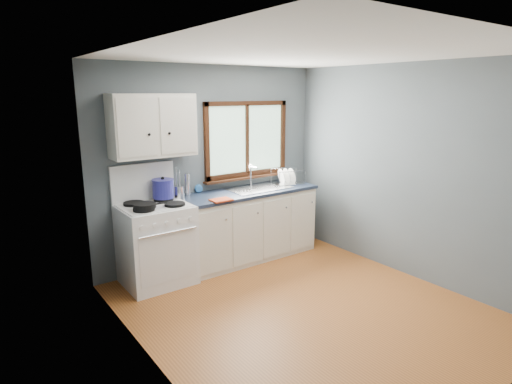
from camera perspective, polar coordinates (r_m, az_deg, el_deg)
floor at (r=4.58m, az=6.36°, el=-15.24°), size 3.20×3.60×0.02m
ceiling at (r=4.05m, az=7.31°, el=17.98°), size 3.20×3.60×0.02m
wall_back at (r=5.57m, az=-5.95°, el=3.66°), size 3.20×0.02×2.50m
wall_front at (r=3.12m, az=30.13°, el=-5.70°), size 3.20×0.02×2.50m
wall_left at (r=3.29m, az=-14.30°, el=-3.36°), size 0.02×3.60×2.50m
wall_right at (r=5.34m, az=19.60°, el=2.56°), size 0.02×3.60×2.50m
gas_range at (r=5.06m, az=-13.18°, el=-6.48°), size 0.76×0.69×1.36m
base_cabinets at (r=5.69m, az=-1.03°, el=-4.77°), size 1.85×0.60×0.88m
countertop at (r=5.56m, az=-1.04°, el=0.03°), size 1.89×0.64×0.04m
sink at (r=5.67m, az=0.44°, el=-0.13°), size 0.84×0.46×0.44m
window at (r=5.79m, az=-1.21°, el=6.34°), size 1.36×0.10×1.03m
upper_cabinets at (r=4.97m, az=-13.60°, el=8.61°), size 0.95×0.35×0.70m
skillet at (r=4.71m, az=-14.59°, el=-1.77°), size 0.37×0.25×0.05m
stockpot at (r=5.09m, az=-12.28°, el=0.48°), size 0.31×0.31×0.25m
utensil_crock at (r=5.20m, az=-10.21°, el=0.01°), size 0.12×0.12×0.38m
thermos at (r=5.30m, az=-9.18°, el=0.98°), size 0.08×0.08×0.28m
soap_bottle at (r=5.43m, az=-7.64°, el=1.21°), size 0.13×0.13×0.26m
dish_towel at (r=5.04m, az=-4.67°, el=-1.06°), size 0.25×0.18×0.02m
dish_rack at (r=5.97m, az=4.21°, el=1.65°), size 0.48×0.41×0.22m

